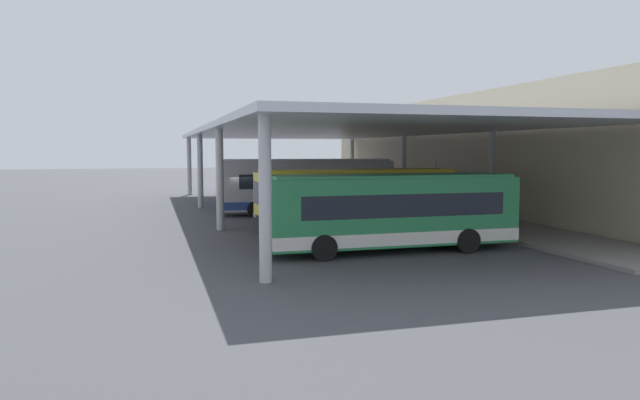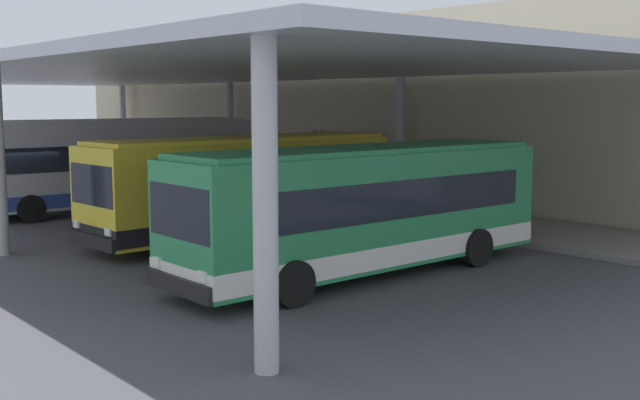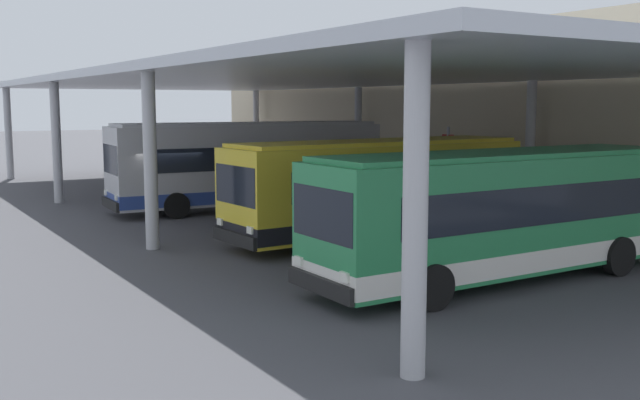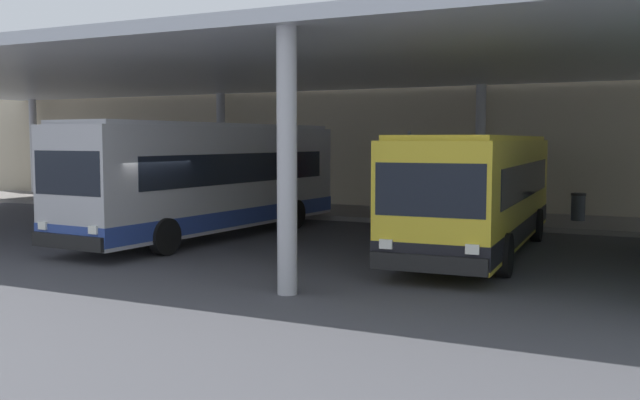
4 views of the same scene
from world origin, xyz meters
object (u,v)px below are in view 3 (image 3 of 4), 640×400
at_px(bus_nearest_bay, 248,164).
at_px(trash_bin, 582,207).
at_px(banner_sign, 448,161).
at_px(bus_middle_bay, 503,213).
at_px(bench_waiting, 501,196).
at_px(bus_second_bay, 379,187).

height_order(bus_nearest_bay, trash_bin, bus_nearest_bay).
distance_m(bus_nearest_bay, banner_sign, 8.26).
height_order(bus_middle_bay, banner_sign, banner_sign).
relative_size(bus_nearest_bay, trash_bin, 11.70).
distance_m(bench_waiting, trash_bin, 3.78).
bearing_deg(bench_waiting, banner_sign, -158.63).
bearing_deg(bus_middle_bay, bus_second_bay, 172.45).
bearing_deg(bus_middle_bay, banner_sign, 144.50).
relative_size(bench_waiting, trash_bin, 1.84).
xyz_separation_m(bus_middle_bay, banner_sign, (-10.46, 7.46, 0.32)).
relative_size(bus_nearest_bay, bus_second_bay, 1.08).
relative_size(trash_bin, banner_sign, 0.31).
bearing_deg(bench_waiting, bus_nearest_bay, -128.25).
bearing_deg(bus_second_bay, banner_sign, 122.70).
bearing_deg(bench_waiting, trash_bin, 2.62).
distance_m(bus_nearest_bay, trash_bin, 13.09).
bearing_deg(bus_middle_bay, bench_waiting, 134.58).
height_order(bus_nearest_bay, bus_middle_bay, bus_nearest_bay).
bearing_deg(bench_waiting, bus_middle_bay, -45.42).
xyz_separation_m(trash_bin, banner_sign, (-6.02, -1.05, 1.30)).
distance_m(bus_second_bay, bus_middle_bay, 6.25).
distance_m(bus_nearest_bay, bench_waiting, 10.31).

